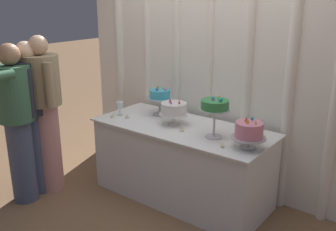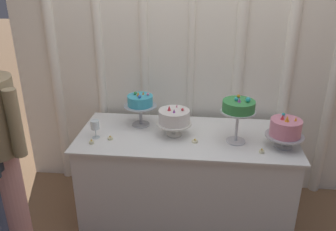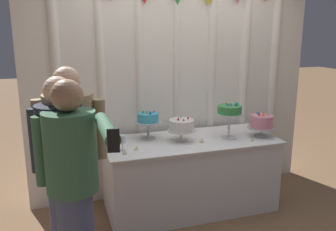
{
  "view_description": "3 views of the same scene",
  "coord_description": "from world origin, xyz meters",
  "px_view_note": "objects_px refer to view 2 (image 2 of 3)",
  "views": [
    {
      "loc": [
        2.06,
        -2.82,
        2.02
      ],
      "look_at": [
        -0.11,
        0.01,
        0.89
      ],
      "focal_mm": 40.98,
      "sensor_mm": 36.0,
      "label": 1
    },
    {
      "loc": [
        0.12,
        -2.49,
        2.08
      ],
      "look_at": [
        -0.16,
        0.16,
        0.92
      ],
      "focal_mm": 36.94,
      "sensor_mm": 36.0,
      "label": 2
    },
    {
      "loc": [
        -1.32,
        -3.18,
        1.89
      ],
      "look_at": [
        -0.26,
        0.07,
        1.06
      ],
      "focal_mm": 37.8,
      "sensor_mm": 36.0,
      "label": 3
    }
  ],
  "objects_px": {
    "tealight_near_left": "(110,138)",
    "tealight_near_right": "(195,141)",
    "cake_display_midleft": "(174,118)",
    "wine_glass": "(95,125)",
    "tealight_far_right": "(262,151)",
    "cake_display_leftmost": "(140,103)",
    "tealight_far_left": "(92,142)",
    "cake_display_midright": "(238,108)",
    "cake_table": "(185,174)",
    "cake_display_rightmost": "(285,129)"
  },
  "relations": [
    {
      "from": "cake_display_rightmost",
      "to": "wine_glass",
      "type": "distance_m",
      "value": 1.5
    },
    {
      "from": "cake_table",
      "to": "tealight_far_right",
      "type": "xyz_separation_m",
      "value": [
        0.58,
        -0.24,
        0.4
      ]
    },
    {
      "from": "cake_display_leftmost",
      "to": "cake_display_midright",
      "type": "xyz_separation_m",
      "value": [
        0.82,
        -0.24,
        0.08
      ]
    },
    {
      "from": "cake_display_rightmost",
      "to": "cake_display_midright",
      "type": "bearing_deg",
      "value": 172.7
    },
    {
      "from": "cake_table",
      "to": "tealight_far_right",
      "type": "distance_m",
      "value": 0.75
    },
    {
      "from": "cake_display_midleft",
      "to": "tealight_near_left",
      "type": "bearing_deg",
      "value": -165.01
    },
    {
      "from": "cake_table",
      "to": "cake_display_rightmost",
      "type": "distance_m",
      "value": 0.94
    },
    {
      "from": "tealight_far_right",
      "to": "cake_display_midleft",
      "type": "bearing_deg",
      "value": 161.39
    },
    {
      "from": "cake_table",
      "to": "cake_display_leftmost",
      "type": "bearing_deg",
      "value": 158.64
    },
    {
      "from": "cake_table",
      "to": "tealight_far_right",
      "type": "relative_size",
      "value": 44.17
    },
    {
      "from": "cake_display_midright",
      "to": "tealight_near_left",
      "type": "relative_size",
      "value": 8.64
    },
    {
      "from": "tealight_far_left",
      "to": "tealight_far_right",
      "type": "relative_size",
      "value": 1.0
    },
    {
      "from": "cake_display_leftmost",
      "to": "tealight_far_left",
      "type": "distance_m",
      "value": 0.55
    },
    {
      "from": "cake_display_leftmost",
      "to": "wine_glass",
      "type": "bearing_deg",
      "value": -139.25
    },
    {
      "from": "cake_display_rightmost",
      "to": "tealight_far_left",
      "type": "relative_size",
      "value": 7.2
    },
    {
      "from": "cake_display_midleft",
      "to": "wine_glass",
      "type": "bearing_deg",
      "value": -169.91
    },
    {
      "from": "cake_display_leftmost",
      "to": "cake_display_midleft",
      "type": "distance_m",
      "value": 0.36
    },
    {
      "from": "tealight_far_left",
      "to": "cake_display_rightmost",
      "type": "bearing_deg",
      "value": 4.1
    },
    {
      "from": "cake_display_midright",
      "to": "cake_display_rightmost",
      "type": "bearing_deg",
      "value": -7.3
    },
    {
      "from": "tealight_far_right",
      "to": "cake_display_midright",
      "type": "bearing_deg",
      "value": 138.19
    },
    {
      "from": "cake_display_midright",
      "to": "tealight_near_left",
      "type": "height_order",
      "value": "cake_display_midright"
    },
    {
      "from": "cake_display_leftmost",
      "to": "cake_display_midright",
      "type": "distance_m",
      "value": 0.85
    },
    {
      "from": "wine_glass",
      "to": "tealight_near_right",
      "type": "distance_m",
      "value": 0.82
    },
    {
      "from": "cake_display_midleft",
      "to": "tealight_near_right",
      "type": "relative_size",
      "value": 5.88
    },
    {
      "from": "tealight_near_left",
      "to": "tealight_near_right",
      "type": "bearing_deg",
      "value": 1.88
    },
    {
      "from": "tealight_far_left",
      "to": "tealight_near_left",
      "type": "xyz_separation_m",
      "value": [
        0.13,
        0.09,
        -0.0
      ]
    },
    {
      "from": "cake_display_leftmost",
      "to": "tealight_far_right",
      "type": "distance_m",
      "value": 1.09
    },
    {
      "from": "wine_glass",
      "to": "cake_display_leftmost",
      "type": "bearing_deg",
      "value": 40.75
    },
    {
      "from": "cake_table",
      "to": "cake_display_rightmost",
      "type": "xyz_separation_m",
      "value": [
        0.76,
        -0.12,
        0.54
      ]
    },
    {
      "from": "cake_display_midright",
      "to": "tealight_far_left",
      "type": "distance_m",
      "value": 1.19
    },
    {
      "from": "cake_table",
      "to": "wine_glass",
      "type": "bearing_deg",
      "value": -170.85
    },
    {
      "from": "cake_display_midleft",
      "to": "tealight_near_right",
      "type": "xyz_separation_m",
      "value": [
        0.18,
        -0.11,
        -0.15
      ]
    },
    {
      "from": "cake_display_leftmost",
      "to": "cake_display_rightmost",
      "type": "relative_size",
      "value": 1.07
    },
    {
      "from": "cake_display_midleft",
      "to": "tealight_near_right",
      "type": "height_order",
      "value": "cake_display_midleft"
    },
    {
      "from": "wine_glass",
      "to": "tealight_far_right",
      "type": "xyz_separation_m",
      "value": [
        1.32,
        -0.12,
        -0.1
      ]
    },
    {
      "from": "cake_display_leftmost",
      "to": "tealight_far_left",
      "type": "relative_size",
      "value": 7.72
    },
    {
      "from": "cake_display_midleft",
      "to": "tealight_far_left",
      "type": "bearing_deg",
      "value": -160.76
    },
    {
      "from": "cake_table",
      "to": "cake_display_midright",
      "type": "bearing_deg",
      "value": -10.53
    },
    {
      "from": "cake_display_midright",
      "to": "tealight_near_right",
      "type": "distance_m",
      "value": 0.43
    },
    {
      "from": "cake_display_midright",
      "to": "wine_glass",
      "type": "bearing_deg",
      "value": -177.77
    },
    {
      "from": "tealight_far_left",
      "to": "wine_glass",
      "type": "bearing_deg",
      "value": 88.31
    },
    {
      "from": "tealight_near_right",
      "to": "tealight_far_right",
      "type": "bearing_deg",
      "value": -13.02
    },
    {
      "from": "tealight_near_left",
      "to": "tealight_near_right",
      "type": "distance_m",
      "value": 0.69
    },
    {
      "from": "tealight_near_right",
      "to": "cake_display_leftmost",
      "type": "bearing_deg",
      "value": 150.03
    },
    {
      "from": "tealight_near_left",
      "to": "wine_glass",
      "type": "bearing_deg",
      "value": 169.56
    },
    {
      "from": "tealight_near_right",
      "to": "cake_table",
      "type": "bearing_deg",
      "value": 121.94
    },
    {
      "from": "cake_display_leftmost",
      "to": "tealight_near_left",
      "type": "height_order",
      "value": "cake_display_leftmost"
    },
    {
      "from": "cake_table",
      "to": "tealight_far_left",
      "type": "height_order",
      "value": "tealight_far_left"
    },
    {
      "from": "wine_glass",
      "to": "tealight_near_left",
      "type": "relative_size",
      "value": 3.35
    },
    {
      "from": "cake_display_leftmost",
      "to": "tealight_far_left",
      "type": "xyz_separation_m",
      "value": [
        -0.33,
        -0.39,
        -0.2
      ]
    }
  ]
}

